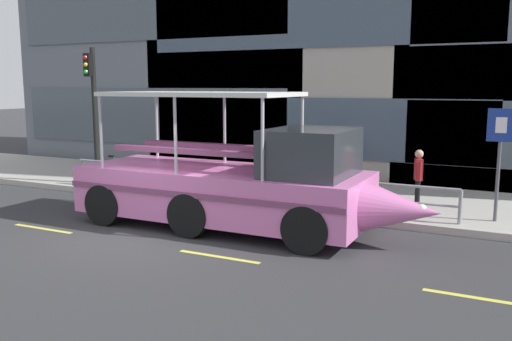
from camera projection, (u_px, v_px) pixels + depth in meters
ground_plane at (141, 235)px, 12.25m from camera, size 120.00×120.00×0.00m
sidewalk at (252, 189)px, 17.20m from camera, size 32.00×4.80×0.18m
curb_edge at (212, 204)px, 14.99m from camera, size 32.00×0.18×0.18m
lane_centreline at (123, 241)px, 11.71m from camera, size 25.80×0.12×0.01m
curb_guardrail at (239, 181)px, 14.89m from camera, size 11.60×0.09×0.83m
traffic_light_pole at (93, 103)px, 17.23m from camera, size 0.24×0.46×4.36m
parking_sign at (500, 145)px, 12.45m from camera, size 0.60×0.12×2.65m
leaned_bicycle at (117, 174)px, 17.26m from camera, size 1.74×0.46×0.96m
duck_tour_boat at (239, 185)px, 12.62m from camera, size 8.65×2.57×3.19m
pedestrian_near_bow at (418, 174)px, 13.78m from camera, size 0.26×0.42×1.55m
pedestrian_mid_left at (270, 160)px, 15.42m from camera, size 0.30×0.48×1.77m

